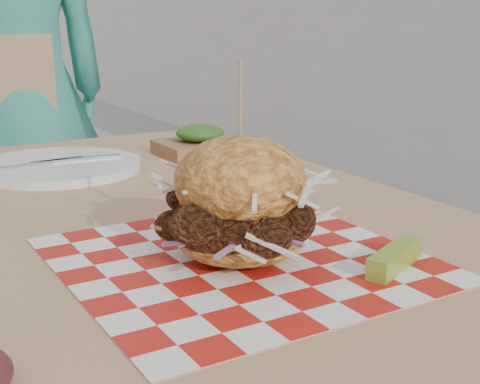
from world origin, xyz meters
The scene contains 7 objects.
diner centered at (-0.18, 1.40, 0.79)m, with size 0.57×0.38×1.57m, color teal.
patio_table centered at (-0.31, 0.20, 0.67)m, with size 0.80×1.20×0.75m.
paper_liner centered at (-0.27, 0.03, 0.75)m, with size 0.36×0.36×0.00m, color red.
sandwich centered at (-0.27, 0.03, 0.81)m, with size 0.18×0.18×0.21m.
pickle_spear centered at (-0.15, -0.08, 0.76)m, with size 0.10×0.02×0.02m, color #8EB033.
place_setting centered at (-0.31, 0.54, 0.76)m, with size 0.27×0.27×0.02m.
kraft_tray centered at (-0.05, 0.54, 0.77)m, with size 0.15×0.12×0.06m.
Camera 1 is at (-0.61, -0.54, 1.00)m, focal length 50.00 mm.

